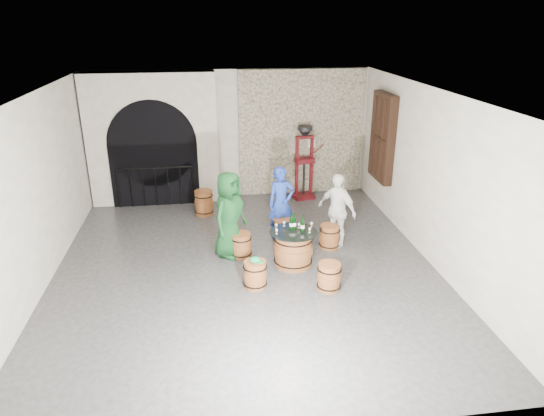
{
  "coord_description": "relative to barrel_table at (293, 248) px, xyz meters",
  "views": [
    {
      "loc": [
        -0.61,
        -8.06,
        4.41
      ],
      "look_at": [
        0.54,
        0.27,
        1.05
      ],
      "focal_mm": 32.0,
      "sensor_mm": 36.0,
      "label": 1
    }
  ],
  "objects": [
    {
      "name": "green_cap",
      "position": [
        -0.79,
        -0.7,
        0.18
      ],
      "size": [
        0.23,
        0.18,
        0.1
      ],
      "color": "#0C8641",
      "rests_on": "barrel_stool_near_left"
    },
    {
      "name": "wall_back",
      "position": [
        -0.9,
        4.04,
        1.26
      ],
      "size": [
        8.0,
        0.0,
        8.0
      ],
      "primitive_type": "plane",
      "rotation": [
        1.57,
        0.0,
        0.0
      ],
      "color": "beige",
      "rests_on": "ground"
    },
    {
      "name": "tasting_glass_e",
      "position": [
        0.28,
        -0.09,
        0.4
      ],
      "size": [
        0.05,
        0.05,
        0.1
      ],
      "primitive_type": null,
      "color": "#B06622",
      "rests_on": "barrel_table"
    },
    {
      "name": "wall_right",
      "position": [
        2.6,
        0.04,
        1.26
      ],
      "size": [
        0.0,
        8.0,
        8.0
      ],
      "primitive_type": "plane",
      "rotation": [
        1.57,
        0.0,
        -1.57
      ],
      "color": "beige",
      "rests_on": "ground"
    },
    {
      "name": "tasting_glass_b",
      "position": [
        0.37,
        0.16,
        0.4
      ],
      "size": [
        0.05,
        0.05,
        0.1
      ],
      "primitive_type": null,
      "color": "#B06622",
      "rests_on": "barrel_table"
    },
    {
      "name": "barrel_stool_left",
      "position": [
        -0.94,
        0.48,
        -0.1
      ],
      "size": [
        0.42,
        0.42,
        0.49
      ],
      "color": "brown",
      "rests_on": "ground"
    },
    {
      "name": "person_blue",
      "position": [
        -0.04,
        1.24,
        0.44
      ],
      "size": [
        0.63,
        0.48,
        1.55
      ],
      "primitive_type": "imported",
      "rotation": [
        0.0,
        0.0,
        0.2
      ],
      "color": "#1B3596",
      "rests_on": "ground"
    },
    {
      "name": "barrel_stool_far",
      "position": [
        -0.03,
        1.06,
        -0.1
      ],
      "size": [
        0.42,
        0.42,
        0.49
      ],
      "color": "brown",
      "rests_on": "ground"
    },
    {
      "name": "tasting_glass_f",
      "position": [
        -0.3,
        0.18,
        0.4
      ],
      "size": [
        0.05,
        0.05,
        0.1
      ],
      "primitive_type": null,
      "color": "#B06622",
      "rests_on": "barrel_table"
    },
    {
      "name": "barrel_stool_near_right",
      "position": [
        0.46,
        -0.95,
        -0.1
      ],
      "size": [
        0.42,
        0.42,
        0.49
      ],
      "color": "brown",
      "rests_on": "ground"
    },
    {
      "name": "wall_left",
      "position": [
        -4.4,
        0.04,
        1.26
      ],
      "size": [
        0.0,
        8.0,
        8.0
      ],
      "primitive_type": "plane",
      "rotation": [
        1.57,
        0.0,
        1.57
      ],
      "color": "beige",
      "rests_on": "ground"
    },
    {
      "name": "barrel_stool_right",
      "position": [
        0.86,
        0.62,
        -0.1
      ],
      "size": [
        0.42,
        0.42,
        0.49
      ],
      "color": "brown",
      "rests_on": "ground"
    },
    {
      "name": "ceiling",
      "position": [
        -0.9,
        0.04,
        2.86
      ],
      "size": [
        8.0,
        8.0,
        0.0
      ],
      "primitive_type": "plane",
      "rotation": [
        3.14,
        0.0,
        0.0
      ],
      "color": "beige",
      "rests_on": "wall_back"
    },
    {
      "name": "wall_front",
      "position": [
        -0.9,
        -3.96,
        1.26
      ],
      "size": [
        8.0,
        0.0,
        8.0
      ],
      "primitive_type": "plane",
      "rotation": [
        -1.57,
        0.0,
        0.0
      ],
      "color": "beige",
      "rests_on": "ground"
    },
    {
      "name": "barrel_table",
      "position": [
        0.0,
        0.0,
        0.0
      ],
      "size": [
        0.89,
        0.89,
        0.69
      ],
      "color": "brown",
      "rests_on": "ground"
    },
    {
      "name": "barrel_stool_near_left",
      "position": [
        -0.79,
        -0.7,
        -0.1
      ],
      "size": [
        0.42,
        0.42,
        0.49
      ],
      "color": "brown",
      "rests_on": "ground"
    },
    {
      "name": "person_white",
      "position": [
        1.01,
        0.73,
        0.43
      ],
      "size": [
        0.85,
        0.94,
        1.53
      ],
      "primitive_type": "imported",
      "rotation": [
        0.0,
        0.0,
        -0.91
      ],
      "color": "white",
      "rests_on": "ground"
    },
    {
      "name": "wine_bottle_center",
      "position": [
        0.16,
        -0.02,
        0.48
      ],
      "size": [
        0.08,
        0.08,
        0.32
      ],
      "color": "black",
      "rests_on": "barrel_table"
    },
    {
      "name": "wine_bottle_right",
      "position": [
        0.03,
        0.1,
        0.48
      ],
      "size": [
        0.08,
        0.08,
        0.32
      ],
      "color": "black",
      "rests_on": "barrel_table"
    },
    {
      "name": "tasting_glass_a",
      "position": [
        -0.33,
        -0.07,
        0.4
      ],
      "size": [
        0.05,
        0.05,
        0.1
      ],
      "primitive_type": null,
      "color": "#B06622",
      "rests_on": "barrel_table"
    },
    {
      "name": "ground",
      "position": [
        -0.9,
        0.04,
        -0.34
      ],
      "size": [
        8.0,
        8.0,
        0.0
      ],
      "primitive_type": "plane",
      "color": "#2E2E31",
      "rests_on": "ground"
    },
    {
      "name": "control_box",
      "position": [
        1.15,
        3.9,
        1.01
      ],
      "size": [
        0.18,
        0.1,
        0.22
      ],
      "primitive_type": "cube",
      "color": "silver",
      "rests_on": "wall_back"
    },
    {
      "name": "shuttered_window",
      "position": [
        2.48,
        2.44,
        1.46
      ],
      "size": [
        0.23,
        1.1,
        2.0
      ],
      "color": "black",
      "rests_on": "wall_right"
    },
    {
      "name": "arched_opening",
      "position": [
        -2.8,
        3.78,
        1.24
      ],
      "size": [
        3.1,
        0.6,
        3.19
      ],
      "color": "beige",
      "rests_on": "ground"
    },
    {
      "name": "corking_press",
      "position": [
        0.9,
        3.52,
        0.75
      ],
      "size": [
        0.8,
        0.5,
        1.87
      ],
      "rotation": [
        0.0,
        0.0,
        0.18
      ],
      "color": "#530D13",
      "rests_on": "ground"
    },
    {
      "name": "tasting_glass_d",
      "position": [
        0.13,
        0.14,
        0.4
      ],
      "size": [
        0.05,
        0.05,
        0.1
      ],
      "primitive_type": null,
      "color": "#B06622",
      "rests_on": "barrel_table"
    },
    {
      "name": "tasting_glass_c",
      "position": [
        -0.13,
        0.26,
        0.4
      ],
      "size": [
        0.05,
        0.05,
        0.1
      ],
      "primitive_type": null,
      "color": "#B06622",
      "rests_on": "barrel_table"
    },
    {
      "name": "side_barrel",
      "position": [
        -1.65,
        2.74,
        -0.05
      ],
      "size": [
        0.45,
        0.45,
        0.59
      ],
      "rotation": [
        0.0,
        0.0,
        -0.21
      ],
      "color": "brown",
      "rests_on": "ground"
    },
    {
      "name": "person_green",
      "position": [
        -1.15,
        0.58,
        0.51
      ],
      "size": [
        0.94,
        0.99,
        1.71
      ],
      "primitive_type": "imported",
      "rotation": [
        0.0,
        0.0,
        0.89
      ],
      "color": "#103C1A",
      "rests_on": "ground"
    },
    {
      "name": "stone_facing_panel",
      "position": [
        0.9,
        3.98,
        1.26
      ],
      "size": [
        3.2,
        0.12,
        3.18
      ],
      "primitive_type": "cube",
      "color": "#AEA48A",
      "rests_on": "ground"
    },
    {
      "name": "wine_bottle_left",
      "position": [
        -0.02,
        0.09,
        0.48
      ],
      "size": [
        0.08,
        0.08,
        0.32
      ],
      "color": "black",
      "rests_on": "barrel_table"
    }
  ]
}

